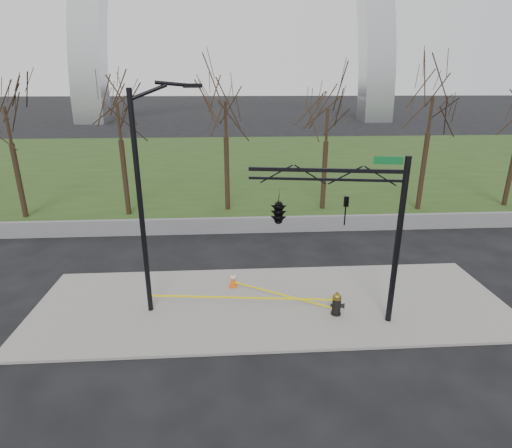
{
  "coord_description": "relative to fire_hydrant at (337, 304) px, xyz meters",
  "views": [
    {
      "loc": [
        -1.47,
        -13.63,
        8.16
      ],
      "look_at": [
        -0.47,
        2.0,
        2.62
      ],
      "focal_mm": 28.24,
      "sensor_mm": 36.0,
      "label": 1
    }
  ],
  "objects": [
    {
      "name": "caution_tape",
      "position": [
        -2.83,
        0.69,
        0.03
      ],
      "size": [
        6.85,
        2.37,
        0.46
      ],
      "color": "yellow",
      "rests_on": "ground"
    },
    {
      "name": "traffic_signal_mast",
      "position": [
        -1.44,
        0.0,
        3.63
      ],
      "size": [
        5.05,
        2.54,
        6.0
      ],
      "rotation": [
        0.0,
        0.0,
        -0.16
      ],
      "color": "black",
      "rests_on": "ground"
    },
    {
      "name": "sidewalk",
      "position": [
        -2.29,
        1.0,
        -0.47
      ],
      "size": [
        18.0,
        6.0,
        0.1
      ],
      "primitive_type": "cube",
      "color": "gray",
      "rests_on": "ground"
    },
    {
      "name": "ground",
      "position": [
        -2.29,
        1.0,
        -0.52
      ],
      "size": [
        500.0,
        500.0,
        0.0
      ],
      "primitive_type": "plane",
      "color": "black",
      "rests_on": "ground"
    },
    {
      "name": "fire_hydrant",
      "position": [
        0.0,
        0.0,
        0.0
      ],
      "size": [
        0.57,
        0.37,
        0.91
      ],
      "rotation": [
        0.0,
        0.0,
        -0.29
      ],
      "color": "black",
      "rests_on": "sidewalk"
    },
    {
      "name": "tree_row",
      "position": [
        -4.02,
        13.0,
        3.43
      ],
      "size": [
        42.55,
        4.0,
        7.9
      ],
      "color": "black",
      "rests_on": "ground"
    },
    {
      "name": "grass_strip",
      "position": [
        -2.29,
        31.0,
        -0.49
      ],
      "size": [
        120.0,
        40.0,
        0.06
      ],
      "primitive_type": "cube",
      "color": "#253B15",
      "rests_on": "ground"
    },
    {
      "name": "traffic_cone",
      "position": [
        -3.76,
        2.37,
        -0.1
      ],
      "size": [
        0.34,
        0.34,
        0.64
      ],
      "rotation": [
        0.0,
        0.0,
        -0.04
      ],
      "color": "#DB500B",
      "rests_on": "sidewalk"
    },
    {
      "name": "guardrail",
      "position": [
        -2.29,
        9.0,
        -0.07
      ],
      "size": [
        60.0,
        0.3,
        0.9
      ],
      "primitive_type": "cube",
      "color": "#59595B",
      "rests_on": "ground"
    },
    {
      "name": "street_light",
      "position": [
        -6.65,
        0.81,
        4.18
      ],
      "size": [
        2.33,
        0.84,
        8.21
      ],
      "rotation": [
        0.0,
        0.0,
        0.28
      ],
      "color": "black",
      "rests_on": "ground"
    }
  ]
}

